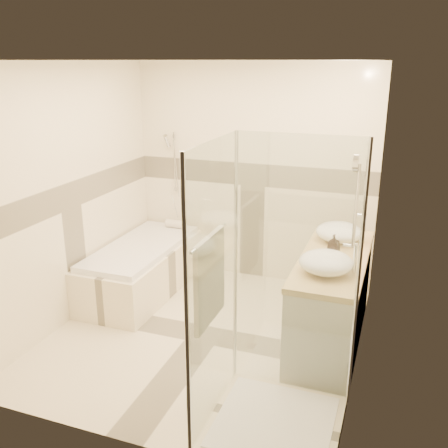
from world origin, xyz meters
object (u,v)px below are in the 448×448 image
(shower_enclosure, at_px, (263,360))
(amenity_bottle_a, at_px, (334,244))
(bathtub, at_px, (142,266))
(vanity, at_px, (331,299))
(vessel_sink_near, at_px, (339,232))
(vessel_sink_far, at_px, (326,262))
(amenity_bottle_b, at_px, (334,246))

(shower_enclosure, bearing_deg, amenity_bottle_a, 78.31)
(bathtub, distance_m, vanity, 2.18)
(vanity, height_order, shower_enclosure, shower_enclosure)
(vessel_sink_near, bearing_deg, vessel_sink_far, -90.00)
(shower_enclosure, xyz_separation_m, vessel_sink_near, (0.27, 1.68, 0.43))
(shower_enclosure, bearing_deg, vessel_sink_far, 72.84)
(shower_enclosure, distance_m, vessel_sink_far, 1.02)
(vanity, distance_m, vessel_sink_near, 0.66)
(shower_enclosure, height_order, vessel_sink_near, shower_enclosure)
(bathtub, height_order, shower_enclosure, shower_enclosure)
(vessel_sink_far, height_order, amenity_bottle_b, vessel_sink_far)
(vessel_sink_near, distance_m, amenity_bottle_a, 0.37)
(bathtub, xyz_separation_m, vessel_sink_far, (2.13, -0.74, 0.63))
(vessel_sink_far, relative_size, amenity_bottle_b, 2.90)
(vessel_sink_near, xyz_separation_m, vessel_sink_far, (0.00, -0.80, -0.00))
(bathtub, height_order, vessel_sink_far, vessel_sink_far)
(shower_enclosure, xyz_separation_m, vessel_sink_far, (0.27, 0.88, 0.43))
(vessel_sink_near, bearing_deg, bathtub, -178.28)
(shower_enclosure, relative_size, amenity_bottle_b, 13.39)
(vanity, bearing_deg, shower_enclosure, -102.97)
(bathtub, xyz_separation_m, vessel_sink_near, (2.13, 0.06, 0.63))
(bathtub, xyz_separation_m, amenity_bottle_a, (2.13, -0.30, 0.63))
(vessel_sink_far, height_order, amenity_bottle_a, amenity_bottle_a)
(amenity_bottle_a, height_order, amenity_bottle_b, amenity_bottle_a)
(bathtub, xyz_separation_m, amenity_bottle_b, (2.13, -0.30, 0.62))
(vessel_sink_far, bearing_deg, bathtub, 160.91)
(vanity, height_order, amenity_bottle_a, amenity_bottle_a)
(vessel_sink_near, distance_m, amenity_bottle_b, 0.36)
(bathtub, bearing_deg, vanity, -9.25)
(vessel_sink_far, bearing_deg, vanity, 87.05)
(vessel_sink_far, relative_size, amenity_bottle_a, 2.43)
(bathtub, bearing_deg, vessel_sink_near, 1.72)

